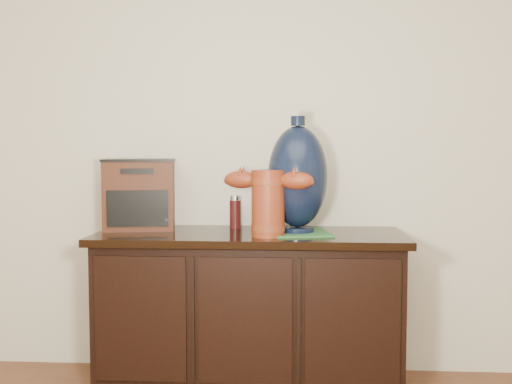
# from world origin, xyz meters

# --- Properties ---
(sideboard) EXTENTS (1.46, 0.56, 0.75)m
(sideboard) POSITION_xyz_m (0.00, 2.23, 0.39)
(sideboard) COLOR black
(sideboard) RESTS_ON ground
(terracotta_vessel) EXTENTS (0.43, 0.19, 0.30)m
(terracotta_vessel) POSITION_xyz_m (0.09, 2.11, 0.93)
(terracotta_vessel) COLOR maroon
(terracotta_vessel) RESTS_ON sideboard
(tv_radio) EXTENTS (0.39, 0.33, 0.35)m
(tv_radio) POSITION_xyz_m (-0.56, 2.34, 0.93)
(tv_radio) COLOR #3C1B0F
(tv_radio) RESTS_ON sideboard
(green_mat) EXTENTS (0.34, 0.34, 0.01)m
(green_mat) POSITION_xyz_m (0.23, 2.21, 0.76)
(green_mat) COLOR #2A5E2E
(green_mat) RESTS_ON sideboard
(lamp_base) EXTENTS (0.32, 0.32, 0.54)m
(lamp_base) POSITION_xyz_m (0.23, 2.21, 1.02)
(lamp_base) COLOR black
(lamp_base) RESTS_ON green_mat
(spray_can) EXTENTS (0.06, 0.06, 0.16)m
(spray_can) POSITION_xyz_m (-0.08, 2.38, 0.84)
(spray_can) COLOR #570E11
(spray_can) RESTS_ON sideboard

